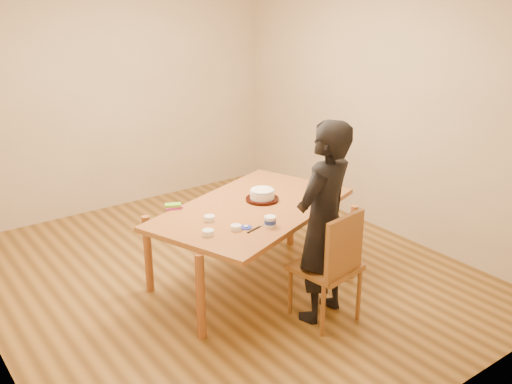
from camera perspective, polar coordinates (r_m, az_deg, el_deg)
room_shell at (r=5.17m, az=-5.53°, el=6.57°), size 4.00×4.50×2.70m
dining_table at (r=4.91m, az=-0.35°, el=-1.70°), size 2.03×1.59×0.04m
dining_chair at (r=4.58m, az=6.96°, el=-7.46°), size 0.52×0.52×0.04m
cake_plate at (r=5.04m, az=0.62°, el=-0.71°), size 0.29×0.29×0.02m
cake at (r=5.02m, az=0.62°, el=-0.23°), size 0.22×0.22×0.07m
frosting_dome at (r=5.00m, az=0.63°, el=0.28°), size 0.21×0.21×0.03m
frosting_tub at (r=4.50m, az=1.42°, el=-2.95°), size 0.09×0.09×0.08m
frosting_lid at (r=4.49m, az=-1.01°, el=-3.55°), size 0.09×0.09×0.01m
frosting_dollop at (r=4.48m, az=-1.01°, el=-3.40°), size 0.04×0.04×0.02m
ramekin_green at (r=4.44m, az=-2.01°, el=-3.58°), size 0.08×0.08×0.04m
ramekin_yellow at (r=4.62m, az=-4.68°, el=-2.64°), size 0.09×0.09×0.04m
ramekin_multi at (r=4.37m, az=-4.81°, el=-4.06°), size 0.09×0.09×0.04m
candy_box_pink at (r=4.91m, az=-8.22°, el=-1.53°), size 0.15×0.10×0.02m
candy_box_green at (r=4.90m, az=-8.31°, el=-1.30°), size 0.15×0.12×0.02m
spatula at (r=4.45m, az=-0.21°, el=-3.77°), size 0.15×0.06×0.01m
person at (r=4.45m, az=6.77°, el=-3.06°), size 0.68×0.54×1.63m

